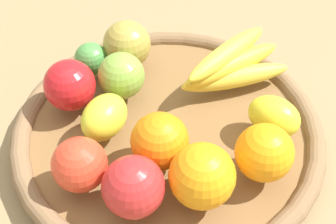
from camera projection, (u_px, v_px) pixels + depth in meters
ground_plane at (168, 140)px, 0.64m from camera, size 2.40×2.40×0.00m
basket at (168, 131)px, 0.63m from camera, size 0.42×0.42×0.04m
orange_2 at (264, 153)px, 0.53m from camera, size 0.08×0.08×0.07m
lemon_1 at (104, 117)px, 0.58m from camera, size 0.08×0.09×0.05m
banana_bunch at (232, 65)px, 0.65m from camera, size 0.10×0.17×0.06m
orange_1 at (160, 141)px, 0.54m from camera, size 0.08×0.08×0.07m
apple_1 at (121, 76)px, 0.63m from camera, size 0.09×0.09×0.07m
orange_0 at (202, 176)px, 0.51m from camera, size 0.08×0.08×0.08m
apple_4 at (80, 165)px, 0.52m from camera, size 0.09×0.09×0.07m
apple_3 at (70, 85)px, 0.61m from camera, size 0.10×0.10×0.07m
lemon_0 at (274, 116)px, 0.59m from camera, size 0.08×0.07×0.05m
apple_0 at (127, 44)px, 0.67m from camera, size 0.08×0.08×0.07m
apple_2 at (133, 187)px, 0.50m from camera, size 0.10×0.10×0.07m
lime_0 at (91, 59)px, 0.67m from camera, size 0.07×0.07×0.05m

